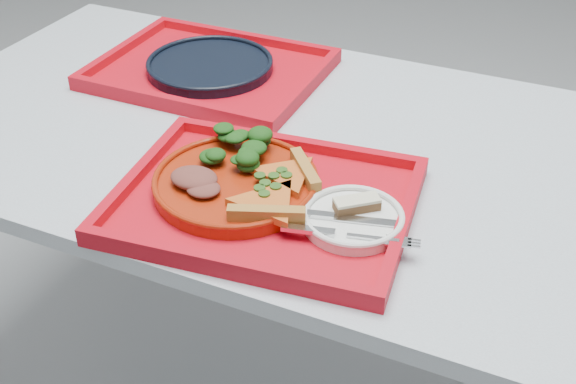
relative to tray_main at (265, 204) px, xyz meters
The scene contains 13 objects.
table 0.22m from the tray_main, 87.57° to the left, with size 1.60×0.80×0.75m.
tray_main is the anchor object (origin of this frame).
tray_far 0.48m from the tray_main, 129.27° to the left, with size 0.45×0.35×0.01m, color red.
dinner_plate 0.06m from the tray_main, 169.70° to the left, with size 0.26×0.26×0.02m, color maroon.
side_plate 0.15m from the tray_main, ahead, with size 0.15×0.15×0.01m, color white.
navy_plate 0.48m from the tray_main, 129.27° to the left, with size 0.26×0.26×0.02m, color black.
pizza_slice_a 0.05m from the tray_main, 56.08° to the right, with size 0.13×0.11×0.02m, color orange, non-canonical shape.
pizza_slice_b 0.06m from the tray_main, 70.61° to the left, with size 0.12×0.11×0.02m, color orange, non-canonical shape.
salad_heap 0.13m from the tray_main, 140.45° to the left, with size 0.10×0.09×0.05m, color black.
meat_portion 0.12m from the tray_main, 166.02° to the right, with size 0.08×0.06×0.02m, color brown.
dessert_bar 0.15m from the tray_main, ahead, with size 0.07×0.06×0.02m.
knife 0.14m from the tray_main, ahead, with size 0.18×0.02×0.01m, color silver.
fork 0.16m from the tray_main, 17.67° to the right, with size 0.18×0.02×0.01m, color silver.
Camera 1 is at (0.40, -1.02, 1.41)m, focal length 45.00 mm.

